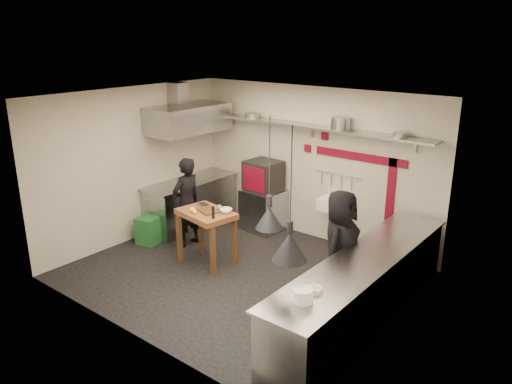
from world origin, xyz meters
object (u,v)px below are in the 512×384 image
Objects in this scene: green_bin at (148,230)px; prep_table at (207,237)px; oven_stand at (263,210)px; combi_oven at (263,176)px; chef_left at (187,202)px; chef_right at (340,246)px.

prep_table is at bearing 2.78° from green_bin.
combi_oven is at bearing 22.44° from oven_stand.
chef_right is (3.11, -0.02, 0.02)m from chef_left.
prep_table is 0.95m from chef_left.
prep_table reaches higher than green_bin.
combi_oven is at bearing 105.61° from prep_table.
chef_right is at bearing -26.14° from combi_oven.
prep_table is at bearing 69.85° from chef_left.
chef_left is at bearing -109.76° from oven_stand.
oven_stand is 2.90m from chef_right.
combi_oven is 1.58m from chef_left.
oven_stand is 1.31× the size of combi_oven.
chef_left is (-0.63, -1.42, 0.41)m from oven_stand.
chef_right reaches higher than combi_oven.
green_bin is 1.43m from prep_table.
prep_table is (0.18, -1.76, 0.06)m from oven_stand.
prep_table is at bearing -79.99° from oven_stand.
prep_table is 0.56× the size of chef_right.
oven_stand is 0.69m from combi_oven.
oven_stand is at bearing 50.91° from chef_right.
green_bin is 0.92m from chef_left.
chef_right is (2.48, -1.44, 0.43)m from oven_stand.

